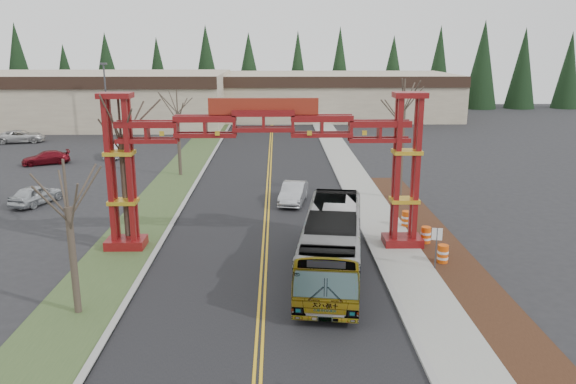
{
  "coord_description": "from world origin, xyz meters",
  "views": [
    {
      "loc": [
        0.73,
        -12.74,
        11.35
      ],
      "look_at": [
        1.29,
        15.57,
        3.95
      ],
      "focal_mm": 35.0,
      "sensor_mm": 36.0,
      "label": 1
    }
  ],
  "objects_px": {
    "silver_sedan": "(293,193)",
    "parked_car_mid_a": "(46,158)",
    "parked_car_far_b": "(21,136)",
    "barrel_mid": "(426,236)",
    "gateway_arch": "(264,146)",
    "parked_car_near_a": "(36,195)",
    "retail_building_east": "(333,95)",
    "bare_tree_median_near": "(68,208)",
    "bare_tree_right_far": "(403,111)",
    "bare_tree_median_mid": "(121,136)",
    "street_sign": "(437,240)",
    "retail_building_west": "(70,98)",
    "barrel_north": "(406,219)",
    "bare_tree_median_far": "(177,113)",
    "light_pole_far": "(106,95)",
    "parked_car_far_a": "(114,151)",
    "barrel_south": "(443,255)",
    "transit_bus": "(332,243)"
  },
  "relations": [
    {
      "from": "parked_car_far_a",
      "to": "bare_tree_median_far",
      "type": "bearing_deg",
      "value": -50.94
    },
    {
      "from": "bare_tree_right_far",
      "to": "light_pole_far",
      "type": "distance_m",
      "value": 43.02
    },
    {
      "from": "retail_building_east",
      "to": "bare_tree_median_near",
      "type": "distance_m",
      "value": 72.39
    },
    {
      "from": "bare_tree_median_mid",
      "to": "barrel_mid",
      "type": "distance_m",
      "value": 18.42
    },
    {
      "from": "silver_sedan",
      "to": "parked_car_mid_a",
      "type": "relative_size",
      "value": 1.03
    },
    {
      "from": "gateway_arch",
      "to": "parked_car_mid_a",
      "type": "height_order",
      "value": "gateway_arch"
    },
    {
      "from": "retail_building_east",
      "to": "light_pole_far",
      "type": "bearing_deg",
      "value": -144.9
    },
    {
      "from": "barrel_south",
      "to": "barrel_mid",
      "type": "xyz_separation_m",
      "value": [
        -0.11,
        3.1,
        -0.0
      ]
    },
    {
      "from": "parked_car_far_b",
      "to": "barrel_mid",
      "type": "distance_m",
      "value": 53.99
    },
    {
      "from": "parked_car_mid_a",
      "to": "street_sign",
      "type": "height_order",
      "value": "street_sign"
    },
    {
      "from": "bare_tree_median_near",
      "to": "barrel_south",
      "type": "relative_size",
      "value": 6.32
    },
    {
      "from": "parked_car_near_a",
      "to": "bare_tree_median_far",
      "type": "relative_size",
      "value": 0.56
    },
    {
      "from": "parked_car_near_a",
      "to": "barrel_mid",
      "type": "bearing_deg",
      "value": 179.92
    },
    {
      "from": "parked_car_mid_a",
      "to": "street_sign",
      "type": "bearing_deg",
      "value": 24.12
    },
    {
      "from": "bare_tree_median_mid",
      "to": "retail_building_east",
      "type": "bearing_deg",
      "value": 73.67
    },
    {
      "from": "silver_sedan",
      "to": "parked_car_far_a",
      "type": "distance_m",
      "value": 25.53
    },
    {
      "from": "parked_car_far_b",
      "to": "street_sign",
      "type": "relative_size",
      "value": 2.34
    },
    {
      "from": "retail_building_east",
      "to": "transit_bus",
      "type": "height_order",
      "value": "retail_building_east"
    },
    {
      "from": "bare_tree_median_far",
      "to": "barrel_south",
      "type": "bearing_deg",
      "value": -50.94
    },
    {
      "from": "bare_tree_median_mid",
      "to": "bare_tree_median_near",
      "type": "bearing_deg",
      "value": -90.0
    },
    {
      "from": "silver_sedan",
      "to": "barrel_mid",
      "type": "height_order",
      "value": "silver_sedan"
    },
    {
      "from": "gateway_arch",
      "to": "bare_tree_median_far",
      "type": "xyz_separation_m",
      "value": [
        -8.0,
        18.8,
        -0.33
      ]
    },
    {
      "from": "barrel_mid",
      "to": "barrel_north",
      "type": "relative_size",
      "value": 0.98
    },
    {
      "from": "silver_sedan",
      "to": "street_sign",
      "type": "xyz_separation_m",
      "value": [
        6.97,
        -13.15,
        0.9
      ]
    },
    {
      "from": "retail_building_west",
      "to": "barrel_north",
      "type": "relative_size",
      "value": 41.69
    },
    {
      "from": "barrel_north",
      "to": "transit_bus",
      "type": "bearing_deg",
      "value": -126.54
    },
    {
      "from": "bare_tree_median_near",
      "to": "silver_sedan",
      "type": "bearing_deg",
      "value": 60.58
    },
    {
      "from": "retail_building_east",
      "to": "street_sign",
      "type": "bearing_deg",
      "value": -90.95
    },
    {
      "from": "barrel_mid",
      "to": "parked_car_far_b",
      "type": "bearing_deg",
      "value": 137.18
    },
    {
      "from": "parked_car_near_a",
      "to": "bare_tree_median_mid",
      "type": "relative_size",
      "value": 0.49
    },
    {
      "from": "gateway_arch",
      "to": "parked_car_near_a",
      "type": "distance_m",
      "value": 20.19
    },
    {
      "from": "transit_bus",
      "to": "street_sign",
      "type": "distance_m",
      "value": 5.43
    },
    {
      "from": "parked_car_mid_a",
      "to": "gateway_arch",
      "type": "bearing_deg",
      "value": 18.5
    },
    {
      "from": "bare_tree_median_near",
      "to": "bare_tree_right_far",
      "type": "distance_m",
      "value": 25.81
    },
    {
      "from": "transit_bus",
      "to": "bare_tree_median_mid",
      "type": "xyz_separation_m",
      "value": [
        -11.49,
        4.53,
        4.83
      ]
    },
    {
      "from": "retail_building_east",
      "to": "transit_bus",
      "type": "xyz_separation_m",
      "value": [
        -6.51,
        -65.95,
        -1.86
      ]
    },
    {
      "from": "barrel_south",
      "to": "barrel_north",
      "type": "height_order",
      "value": "barrel_north"
    },
    {
      "from": "parked_car_far_a",
      "to": "bare_tree_median_far",
      "type": "relative_size",
      "value": 0.54
    },
    {
      "from": "bare_tree_median_mid",
      "to": "bare_tree_right_far",
      "type": "relative_size",
      "value": 0.97
    },
    {
      "from": "retail_building_east",
      "to": "parked_car_far_b",
      "type": "xyz_separation_m",
      "value": [
        -40.15,
        -24.99,
        -2.76
      ]
    },
    {
      "from": "bare_tree_right_far",
      "to": "gateway_arch",
      "type": "bearing_deg",
      "value": -134.29
    },
    {
      "from": "retail_building_west",
      "to": "parked_car_near_a",
      "type": "relative_size",
      "value": 10.69
    },
    {
      "from": "transit_bus",
      "to": "parked_car_far_b",
      "type": "distance_m",
      "value": 53.02
    },
    {
      "from": "retail_building_west",
      "to": "bare_tree_median_near",
      "type": "xyz_separation_m",
      "value": [
        22.0,
        -62.11,
        1.04
      ]
    },
    {
      "from": "retail_building_east",
      "to": "bare_tree_median_far",
      "type": "bearing_deg",
      "value": -112.64
    },
    {
      "from": "barrel_south",
      "to": "transit_bus",
      "type": "bearing_deg",
      "value": -169.03
    },
    {
      "from": "parked_car_mid_a",
      "to": "retail_building_east",
      "type": "bearing_deg",
      "value": 115.71
    },
    {
      "from": "parked_car_mid_a",
      "to": "bare_tree_median_mid",
      "type": "relative_size",
      "value": 0.51
    },
    {
      "from": "parked_car_near_a",
      "to": "light_pole_far",
      "type": "height_order",
      "value": "light_pole_far"
    },
    {
      "from": "bare_tree_median_mid",
      "to": "barrel_south",
      "type": "height_order",
      "value": "bare_tree_median_mid"
    }
  ]
}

